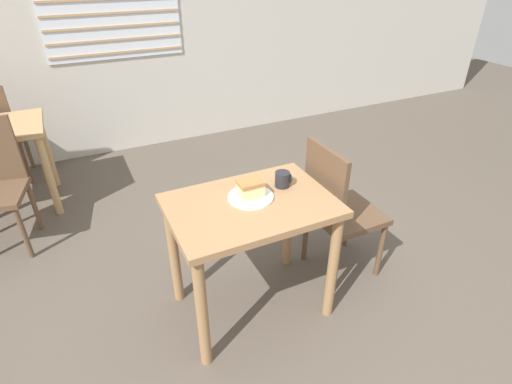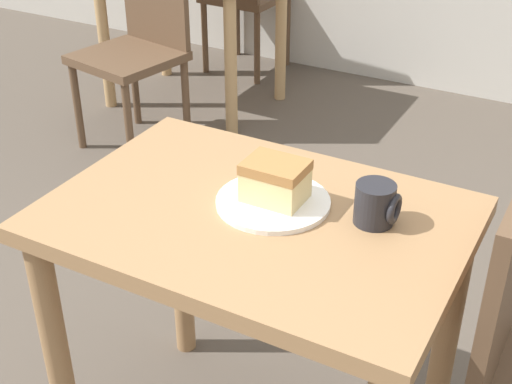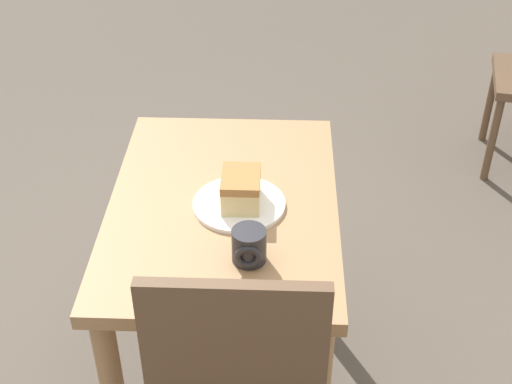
% 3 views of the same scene
% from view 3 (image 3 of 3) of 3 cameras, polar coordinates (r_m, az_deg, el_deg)
% --- Properties ---
extents(dining_table_near, '(0.88, 0.62, 0.77)m').
position_cam_3_polar(dining_table_near, '(2.02, -2.53, -4.03)').
color(dining_table_near, '#9E754C').
rests_on(dining_table_near, ground_plane).
extents(plate, '(0.25, 0.25, 0.01)m').
position_cam_3_polar(plate, '(1.91, -1.36, -0.97)').
color(plate, white).
rests_on(plate, dining_table_near).
extents(cake_slice, '(0.13, 0.10, 0.09)m').
position_cam_3_polar(cake_slice, '(1.87, -1.21, 0.23)').
color(cake_slice, '#E5CC89').
rests_on(cake_slice, plate).
extents(coffee_mug, '(0.09, 0.08, 0.09)m').
position_cam_3_polar(coffee_mug, '(1.71, -0.57, -4.38)').
color(coffee_mug, '#232328').
rests_on(coffee_mug, dining_table_near).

